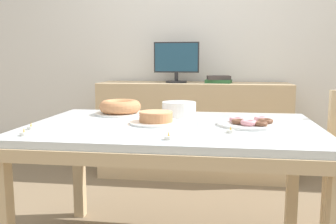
% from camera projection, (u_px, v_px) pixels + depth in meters
% --- Properties ---
extents(wall_back, '(8.00, 0.10, 2.60)m').
position_uv_depth(wall_back, '(196.00, 41.00, 3.74)').
color(wall_back, white).
rests_on(wall_back, ground).
extents(dining_table, '(1.59, 1.06, 0.77)m').
position_uv_depth(dining_table, '(173.00, 140.00, 2.05)').
color(dining_table, silver).
rests_on(dining_table, ground).
extents(sideboard, '(1.77, 0.44, 0.90)m').
position_uv_depth(sideboard, '(193.00, 130.00, 3.57)').
color(sideboard, '#D1B284').
rests_on(sideboard, ground).
extents(computer_monitor, '(0.42, 0.20, 0.38)m').
position_uv_depth(computer_monitor, '(176.00, 62.00, 3.50)').
color(computer_monitor, '#262628').
rests_on(computer_monitor, sideboard).
extents(book_stack, '(0.25, 0.20, 0.07)m').
position_uv_depth(book_stack, '(219.00, 79.00, 3.47)').
color(book_stack, '#2D6638').
rests_on(book_stack, sideboard).
extents(cake_chocolate_round, '(0.29, 0.29, 0.07)m').
position_uv_depth(cake_chocolate_round, '(156.00, 119.00, 2.06)').
color(cake_chocolate_round, white).
rests_on(cake_chocolate_round, dining_table).
extents(cake_golden_bundt, '(0.32, 0.32, 0.09)m').
position_uv_depth(cake_golden_bundt, '(120.00, 108.00, 2.39)').
color(cake_golden_bundt, white).
rests_on(cake_golden_bundt, dining_table).
extents(pastry_platter, '(0.35, 0.35, 0.04)m').
position_uv_depth(pastry_platter, '(250.00, 123.00, 2.00)').
color(pastry_platter, white).
rests_on(pastry_platter, dining_table).
extents(plate_stack, '(0.21, 0.21, 0.09)m').
position_uv_depth(plate_stack, '(179.00, 109.00, 2.32)').
color(plate_stack, white).
rests_on(plate_stack, dining_table).
extents(tealight_near_front, '(0.04, 0.04, 0.04)m').
position_uv_depth(tealight_near_front, '(31.00, 128.00, 1.89)').
color(tealight_near_front, silver).
rests_on(tealight_near_front, dining_table).
extents(tealight_centre, '(0.04, 0.04, 0.04)m').
position_uv_depth(tealight_centre, '(231.00, 131.00, 1.80)').
color(tealight_centre, silver).
rests_on(tealight_centre, dining_table).
extents(tealight_left_edge, '(0.04, 0.04, 0.04)m').
position_uv_depth(tealight_left_edge, '(24.00, 134.00, 1.74)').
color(tealight_left_edge, silver).
rests_on(tealight_left_edge, dining_table).
extents(tealight_right_edge, '(0.04, 0.04, 0.04)m').
position_uv_depth(tealight_right_edge, '(169.00, 137.00, 1.65)').
color(tealight_right_edge, silver).
rests_on(tealight_right_edge, dining_table).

